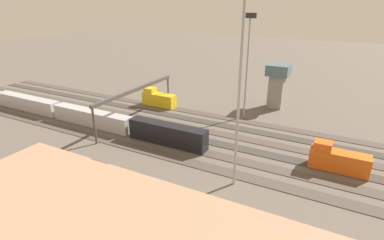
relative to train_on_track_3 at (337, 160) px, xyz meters
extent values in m
plane|color=#60594F|center=(39.59, -2.50, -2.16)|extent=(400.00, 400.00, 0.00)
cube|color=#4C443D|center=(39.59, -15.00, -2.10)|extent=(140.00, 2.80, 0.12)
cube|color=#3D3833|center=(39.59, -10.00, -2.10)|extent=(140.00, 2.80, 0.12)
cube|color=#4C443D|center=(39.59, -5.00, -2.10)|extent=(140.00, 2.80, 0.12)
cube|color=#3D3833|center=(39.59, 0.00, -2.10)|extent=(140.00, 2.80, 0.12)
cube|color=#4C443D|center=(39.59, 5.00, -2.10)|extent=(140.00, 2.80, 0.12)
cube|color=#4C443D|center=(39.59, 10.00, -2.10)|extent=(140.00, 2.80, 0.12)
cube|color=#D85914|center=(-0.29, 0.00, -0.24)|extent=(10.00, 3.00, 3.60)
cube|color=#D85914|center=(2.71, 0.00, 2.26)|extent=(3.00, 2.70, 1.40)
cube|color=black|center=(32.76, 5.00, 0.16)|extent=(18.00, 3.00, 4.40)
cube|color=#B7BABF|center=(54.46, 5.00, -0.14)|extent=(23.00, 3.00, 3.80)
cube|color=#B7BABF|center=(78.66, 5.00, -0.14)|extent=(23.00, 3.00, 3.80)
cube|color=gold|center=(48.21, -15.00, -0.24)|extent=(10.00, 3.00, 3.60)
cube|color=gold|center=(51.21, -15.00, 2.26)|extent=(3.00, 2.70, 1.40)
cylinder|color=#9EA0A5|center=(23.34, -17.46, 10.27)|extent=(0.44, 0.44, 24.85)
cube|color=#262628|center=(23.34, -17.46, 23.29)|extent=(2.80, 0.70, 1.20)
cylinder|color=#9EA0A5|center=(14.81, 12.73, 12.61)|extent=(0.44, 0.44, 29.53)
cylinder|color=#4C4742|center=(46.33, -17.10, 1.84)|extent=(0.50, 0.50, 8.00)
cylinder|color=#4C4742|center=(46.33, 12.10, 1.84)|extent=(0.50, 0.50, 8.00)
cube|color=#4C4742|center=(46.33, -2.50, 6.24)|extent=(0.70, 30.00, 0.80)
cube|color=gray|center=(18.19, -29.88, 2.52)|extent=(4.00, 4.00, 9.35)
cube|color=slate|center=(18.19, -29.88, 8.70)|extent=(6.00, 6.00, 3.00)
camera|label=1|loc=(0.83, 54.35, 26.54)|focal=28.29mm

